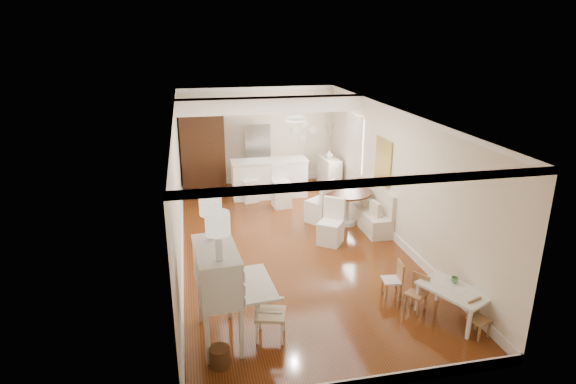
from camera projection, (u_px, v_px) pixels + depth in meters
name	position (u px, v px, depth m)	size (l,w,h in m)	color
room	(288.00, 149.00, 9.92)	(9.00, 9.04, 2.82)	brown
secretary_bureau	(218.00, 295.00, 6.85)	(1.14, 1.17, 1.46)	silver
gustavian_armchair	(271.00, 313.00, 7.00)	(0.46, 0.46, 0.80)	white
wicker_basket	(220.00, 357.00, 6.47)	(0.28, 0.28, 0.28)	#513119
kids_table	(453.00, 304.00, 7.50)	(0.63, 1.04, 0.52)	white
kids_chair_a	(416.00, 293.00, 7.72)	(0.29, 0.29, 0.61)	#AB794E
kids_chair_b	(392.00, 280.00, 8.09)	(0.31, 0.31, 0.65)	tan
kids_chair_c	(479.00, 319.00, 7.07)	(0.27, 0.27, 0.56)	#9B7046
banquette	(371.00, 207.00, 10.94)	(0.52, 1.60, 0.98)	silver
dining_table	(346.00, 207.00, 11.19)	(1.17, 1.17, 0.80)	#4E2919
slip_chair_near	(331.00, 222.00, 10.09)	(0.46, 0.48, 0.97)	white
slip_chair_far	(320.00, 201.00, 11.22)	(0.51, 0.53, 1.07)	white
breakfast_counter	(269.00, 178.00, 12.97)	(2.05, 0.65, 1.03)	white
bar_stool_left	(249.00, 184.00, 12.61)	(0.39, 0.39, 0.97)	white
bar_stool_right	(281.00, 187.00, 12.20)	(0.43, 0.43, 1.08)	white
pantry_cabinet	(203.00, 149.00, 13.44)	(1.20, 0.60, 2.30)	#381E11
fridge	(270.00, 155.00, 13.86)	(0.75, 0.65, 1.80)	silver
sideboard	(329.00, 173.00, 13.71)	(0.41, 0.93, 0.89)	beige
pencil_cup	(455.00, 280.00, 7.59)	(0.12, 0.12, 0.09)	#62A96D
branch_vase	(329.00, 154.00, 13.56)	(0.21, 0.21, 0.22)	white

